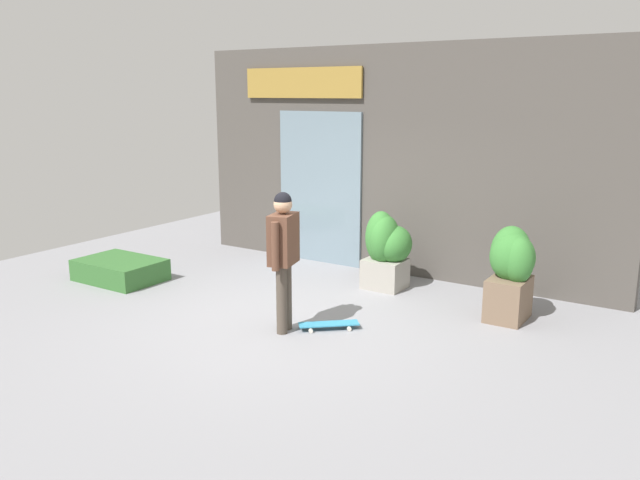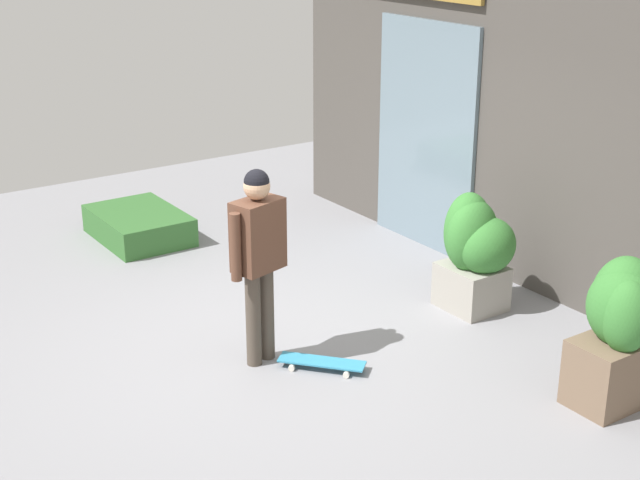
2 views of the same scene
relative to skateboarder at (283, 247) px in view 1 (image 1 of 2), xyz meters
name	(u,v)px [view 1 (image 1 of 2)]	position (x,y,z in m)	size (l,w,h in m)	color
ground_plane	(287,324)	(-0.11, 0.21, -1.05)	(12.00, 12.00, 0.00)	gray
building_facade	(392,162)	(-0.17, 3.17, 0.73)	(7.22, 0.31, 3.57)	#4C4742
skateboarder	(283,247)	(0.00, 0.00, 0.00)	(0.36, 0.58, 1.72)	#4C4238
skateboard	(329,324)	(0.42, 0.35, -0.99)	(0.68, 0.63, 0.08)	teal
planter_box_left	(512,267)	(2.16, 1.94, -0.37)	(0.59, 0.70, 1.20)	brown
planter_box_right	(386,247)	(0.22, 2.26, -0.43)	(0.67, 0.64, 1.16)	gray
hedge_ledge	(120,270)	(-3.42, 0.38, -0.89)	(1.27, 0.90, 0.33)	#33662D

